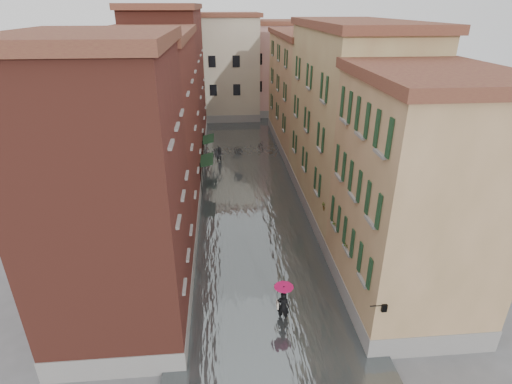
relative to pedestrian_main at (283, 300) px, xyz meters
name	(u,v)px	position (x,y,z in m)	size (l,w,h in m)	color
ground	(264,281)	(-0.61, 3.16, -1.25)	(120.00, 120.00, 0.00)	#5B5B5E
floodwater	(248,187)	(-0.61, 16.16, -1.15)	(10.00, 60.00, 0.20)	#505759
building_left_near	(114,200)	(-7.61, 1.16, 5.25)	(6.00, 8.00, 13.00)	brown
building_left_mid	(151,133)	(-7.61, 12.16, 5.00)	(6.00, 14.00, 12.50)	maroon
building_left_far	(172,84)	(-7.61, 27.16, 5.75)	(6.00, 16.00, 14.00)	brown
building_right_near	(414,203)	(6.39, 1.16, 4.50)	(6.00, 8.00, 11.50)	#99794F
building_right_mid	(348,125)	(6.39, 12.16, 5.25)	(6.00, 14.00, 13.00)	tan
building_right_far	(306,94)	(6.39, 27.16, 4.50)	(6.00, 16.00, 11.50)	#99794F
building_end_cream	(213,69)	(-3.61, 41.16, 5.25)	(12.00, 9.00, 13.00)	beige
building_end_pink	(277,70)	(5.39, 43.16, 4.75)	(10.00, 9.00, 12.00)	#CE9990
awning_near	(206,161)	(-4.10, 16.57, 1.21)	(1.09, 2.93, 2.80)	black
awning_far	(208,140)	(-4.10, 22.32, 1.21)	(1.09, 2.73, 2.80)	black
wall_lantern	(383,307)	(3.72, -2.84, 1.76)	(0.71, 0.22, 0.35)	black
window_planters	(337,220)	(3.51, 3.70, 2.26)	(0.59, 5.49, 0.84)	#983832
pedestrian_main	(283,300)	(0.00, 0.00, 0.00)	(0.97, 0.97, 2.06)	black
pedestrian_far	(220,155)	(-3.00, 22.51, -0.46)	(0.77, 0.60, 1.59)	black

